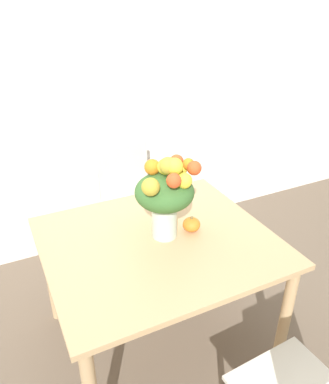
% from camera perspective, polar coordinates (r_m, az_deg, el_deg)
% --- Properties ---
extents(ground_plane, '(12.00, 12.00, 0.00)m').
position_cam_1_polar(ground_plane, '(2.47, -0.78, -21.34)').
color(ground_plane, brown).
extents(wall_back, '(8.00, 0.06, 2.70)m').
position_cam_1_polar(wall_back, '(2.79, -12.02, 16.70)').
color(wall_back, white).
rests_on(wall_back, ground_plane).
extents(dining_table, '(1.17, 1.03, 0.74)m').
position_cam_1_polar(dining_table, '(2.03, -0.90, -9.48)').
color(dining_table, tan).
rests_on(dining_table, ground_plane).
extents(flower_vase, '(0.32, 0.31, 0.46)m').
position_cam_1_polar(flower_vase, '(1.86, 0.18, -0.28)').
color(flower_vase, '#B2CCBC').
rests_on(flower_vase, dining_table).
extents(pumpkin, '(0.09, 0.09, 0.09)m').
position_cam_1_polar(pumpkin, '(2.02, 4.14, -4.95)').
color(pumpkin, orange).
rests_on(pumpkin, dining_table).
extents(dining_chair_near_window, '(0.46, 0.46, 0.89)m').
position_cam_1_polar(dining_chair_near_window, '(2.82, -4.89, -1.89)').
color(dining_chair_near_window, silver).
rests_on(dining_chair_near_window, ground_plane).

